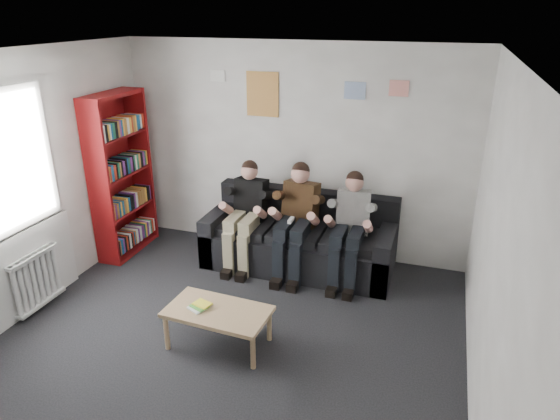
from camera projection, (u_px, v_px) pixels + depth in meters
name	position (u px, v px, depth m)	size (l,w,h in m)	color
room_shell	(205.00, 228.00, 4.14)	(5.00, 5.00, 5.00)	black
sofa	(300.00, 241.00, 6.27)	(2.33, 0.95, 0.90)	black
bookshelf	(122.00, 176.00, 6.39)	(0.32, 0.95, 2.10)	maroon
coffee_table	(218.00, 314.00, 4.74)	(0.98, 0.54, 0.39)	tan
game_cases	(199.00, 306.00, 4.75)	(0.20, 0.17, 0.04)	silver
person_left	(245.00, 215.00, 6.15)	(0.39, 0.83, 1.32)	black
person_middle	(296.00, 221.00, 5.95)	(0.41, 0.87, 1.36)	#4B3319
person_right	(349.00, 229.00, 5.77)	(0.38, 0.82, 1.32)	silver
radiator	(37.00, 280.00, 5.33)	(0.10, 0.64, 0.60)	white
window	(19.00, 221.00, 5.09)	(0.05, 1.30, 2.36)	white
poster_large	(263.00, 94.00, 6.18)	(0.42, 0.01, 0.55)	gold
poster_blue	(355.00, 91.00, 5.81)	(0.25, 0.01, 0.20)	#3C73CE
poster_pink	(399.00, 88.00, 5.64)	(0.22, 0.01, 0.18)	#DD45AF
poster_sign	(218.00, 76.00, 6.28)	(0.20, 0.01, 0.14)	white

